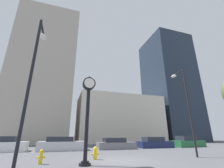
# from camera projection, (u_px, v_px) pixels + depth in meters

# --- Properties ---
(ground_plane) EXTENTS (200.00, 200.00, 0.00)m
(ground_plane) POSITION_uv_depth(u_px,v_px,m) (120.00, 161.00, 9.43)
(ground_plane) COLOR #515156
(building_tall_tower) EXTENTS (12.05, 12.00, 28.22)m
(building_tall_tower) POSITION_uv_depth(u_px,v_px,m) (45.00, 75.00, 33.20)
(building_tall_tower) COLOR #ADA393
(building_tall_tower) RESTS_ON ground_plane
(building_storefront_row) EXTENTS (18.29, 12.00, 9.83)m
(building_storefront_row) POSITION_uv_depth(u_px,v_px,m) (117.00, 120.00, 35.07)
(building_storefront_row) COLOR beige
(building_storefront_row) RESTS_ON ground_plane
(building_glass_modern) EXTENTS (10.97, 12.00, 29.30)m
(building_glass_modern) POSITION_uv_depth(u_px,v_px,m) (169.00, 87.00, 42.74)
(building_glass_modern) COLOR #1E2838
(building_glass_modern) RESTS_ON ground_plane
(street_clock) EXTENTS (0.77, 0.64, 5.05)m
(street_clock) POSITION_uv_depth(u_px,v_px,m) (88.00, 108.00, 8.81)
(street_clock) COLOR black
(street_clock) RESTS_ON ground_plane
(car_white) EXTENTS (3.87, 1.83, 1.42)m
(car_white) POSITION_uv_depth(u_px,v_px,m) (5.00, 145.00, 14.48)
(car_white) COLOR silver
(car_white) RESTS_ON ground_plane
(car_silver) EXTENTS (4.78, 1.93, 1.37)m
(car_silver) POSITION_uv_depth(u_px,v_px,m) (62.00, 145.00, 15.64)
(car_silver) COLOR #BCBCC1
(car_silver) RESTS_ON ground_plane
(car_grey) EXTENTS (4.40, 1.96, 1.22)m
(car_grey) POSITION_uv_depth(u_px,v_px,m) (116.00, 144.00, 17.29)
(car_grey) COLOR slate
(car_grey) RESTS_ON ground_plane
(car_navy) EXTENTS (4.48, 1.88, 1.30)m
(car_navy) POSITION_uv_depth(u_px,v_px,m) (155.00, 143.00, 19.13)
(car_navy) COLOR #19234C
(car_navy) RESTS_ON ground_plane
(car_green) EXTENTS (4.41, 2.08, 1.42)m
(car_green) POSITION_uv_depth(u_px,v_px,m) (188.00, 142.00, 20.49)
(car_green) COLOR #236038
(car_green) RESTS_ON ground_plane
(fire_hydrant_near) EXTENTS (0.61, 0.27, 0.79)m
(fire_hydrant_near) POSITION_uv_depth(u_px,v_px,m) (95.00, 153.00, 9.91)
(fire_hydrant_near) COLOR yellow
(fire_hydrant_near) RESTS_ON ground_plane
(fire_hydrant_far) EXTENTS (0.49, 0.21, 0.76)m
(fire_hydrant_far) POSITION_uv_depth(u_px,v_px,m) (41.00, 156.00, 8.35)
(fire_hydrant_far) COLOR yellow
(fire_hydrant_far) RESTS_ON ground_plane
(street_lamp_left) EXTENTS (0.36, 1.57, 7.23)m
(street_lamp_left) POSITION_uv_depth(u_px,v_px,m) (34.00, 66.00, 7.34)
(street_lamp_left) COLOR black
(street_lamp_left) RESTS_ON ground_plane
(street_lamp_right) EXTENTS (0.36, 1.57, 6.95)m
(street_lamp_right) POSITION_uv_depth(u_px,v_px,m) (184.00, 97.00, 12.53)
(street_lamp_right) COLOR black
(street_lamp_right) RESTS_ON ground_plane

